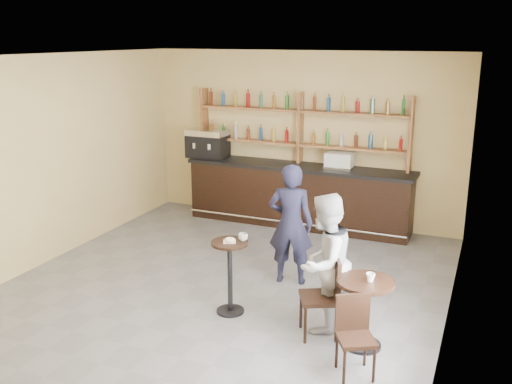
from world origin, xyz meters
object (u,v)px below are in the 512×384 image
at_px(espresso_machine, 208,143).
at_px(patron_second, 324,263).
at_px(man_main, 291,224).
at_px(cafe_table, 364,314).
at_px(bar_counter, 298,195).
at_px(pedestal_table, 230,277).
at_px(chair_west, 319,297).
at_px(pastry_case, 340,161).
at_px(chair_south, 356,338).

relative_size(espresso_machine, patron_second, 0.45).
bearing_deg(man_main, cafe_table, 125.13).
height_order(bar_counter, pedestal_table, bar_counter).
xyz_separation_m(cafe_table, chair_west, (-0.55, 0.05, 0.08)).
height_order(bar_counter, chair_west, bar_counter).
bearing_deg(pastry_case, chair_west, -87.69).
distance_m(pastry_case, man_main, 2.52).
relative_size(bar_counter, chair_west, 4.32).
bearing_deg(man_main, chair_west, 112.05).
distance_m(bar_counter, chair_west, 4.11).
distance_m(man_main, patron_second, 1.40).
distance_m(bar_counter, chair_south, 4.95).
bearing_deg(man_main, patron_second, 115.97).
relative_size(pedestal_table, cafe_table, 1.18).
height_order(bar_counter, espresso_machine, espresso_machine).
bearing_deg(bar_counter, chair_west, -67.74).
bearing_deg(cafe_table, pedestal_table, 174.53).
distance_m(pastry_case, chair_south, 4.75).
bearing_deg(pedestal_table, chair_south, -22.98).
bearing_deg(bar_counter, pedestal_table, -84.66).
height_order(chair_west, chair_south, chair_west).
bearing_deg(patron_second, chair_south, 51.89).
xyz_separation_m(pastry_case, man_main, (-0.03, -2.49, -0.42)).
relative_size(cafe_table, chair_west, 0.83).
bearing_deg(pedestal_table, man_main, 72.18).
height_order(pastry_case, cafe_table, pastry_case).
bearing_deg(man_main, chair_south, 115.89).
xyz_separation_m(pastry_case, chair_south, (1.39, -4.45, -0.88)).
height_order(pastry_case, pedestal_table, pastry_case).
distance_m(bar_counter, patron_second, 3.95).
distance_m(bar_counter, espresso_machine, 2.06).
height_order(man_main, chair_south, man_main).
relative_size(cafe_table, patron_second, 0.48).
xyz_separation_m(man_main, chair_south, (1.43, -1.97, -0.45)).
relative_size(bar_counter, chair_south, 5.01).
height_order(chair_south, patron_second, patron_second).
bearing_deg(pastry_case, man_main, -100.25).
bearing_deg(pastry_case, pedestal_table, -105.97).
distance_m(pedestal_table, man_main, 1.32).
bearing_deg(espresso_machine, chair_west, -49.24).
bearing_deg(bar_counter, man_main, -73.63).
height_order(bar_counter, man_main, man_main).
bearing_deg(bar_counter, cafe_table, -61.33).
bearing_deg(chair_south, bar_counter, 86.47).
relative_size(espresso_machine, chair_west, 0.77).
relative_size(espresso_machine, chair_south, 0.89).
bearing_deg(cafe_table, bar_counter, 118.67).
relative_size(chair_west, chair_south, 1.16).
xyz_separation_m(espresso_machine, chair_west, (3.44, -3.80, -0.93)).
distance_m(pastry_case, cafe_table, 4.18).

